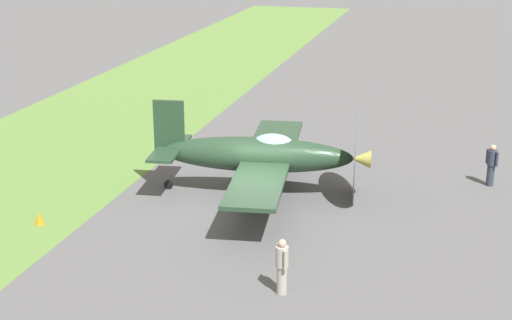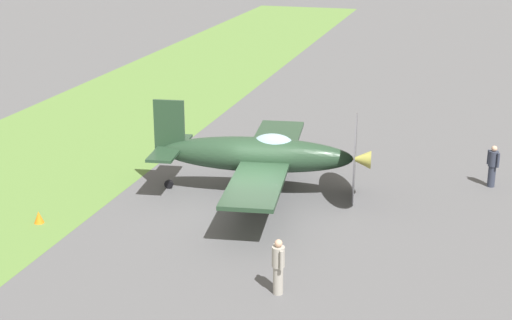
{
  "view_description": "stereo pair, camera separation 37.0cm",
  "coord_description": "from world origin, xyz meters",
  "px_view_note": "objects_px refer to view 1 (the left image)",
  "views": [
    {
      "loc": [
        25.22,
        7.01,
        10.82
      ],
      "look_at": [
        -2.06,
        -0.52,
        1.38
      ],
      "focal_mm": 53.56,
      "sensor_mm": 36.0,
      "label": 1
    },
    {
      "loc": [
        25.12,
        7.37,
        10.82
      ],
      "look_at": [
        -2.06,
        -0.52,
        1.38
      ],
      "focal_mm": 53.56,
      "sensor_mm": 36.0,
      "label": 2
    }
  ],
  "objects_px": {
    "airplane_lead": "(260,155)",
    "ground_crew_mechanic": "(491,164)",
    "ground_crew_chief": "(282,265)",
    "runway_marker_cone": "(39,218)"
  },
  "relations": [
    {
      "from": "ground_crew_mechanic",
      "to": "runway_marker_cone",
      "type": "bearing_deg",
      "value": 73.55
    },
    {
      "from": "ground_crew_chief",
      "to": "ground_crew_mechanic",
      "type": "height_order",
      "value": "same"
    },
    {
      "from": "ground_crew_mechanic",
      "to": "runway_marker_cone",
      "type": "relative_size",
      "value": 3.93
    },
    {
      "from": "ground_crew_mechanic",
      "to": "ground_crew_chief",
      "type": "bearing_deg",
      "value": 106.72
    },
    {
      "from": "ground_crew_chief",
      "to": "ground_crew_mechanic",
      "type": "relative_size",
      "value": 1.0
    },
    {
      "from": "airplane_lead",
      "to": "ground_crew_mechanic",
      "type": "distance_m",
      "value": 9.42
    },
    {
      "from": "ground_crew_chief",
      "to": "ground_crew_mechanic",
      "type": "xyz_separation_m",
      "value": [
        -11.14,
        6.02,
        0.0
      ]
    },
    {
      "from": "ground_crew_chief",
      "to": "runway_marker_cone",
      "type": "relative_size",
      "value": 3.93
    },
    {
      "from": "airplane_lead",
      "to": "runway_marker_cone",
      "type": "distance_m",
      "value": 8.62
    },
    {
      "from": "ground_crew_chief",
      "to": "runway_marker_cone",
      "type": "bearing_deg",
      "value": 39.27
    }
  ]
}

